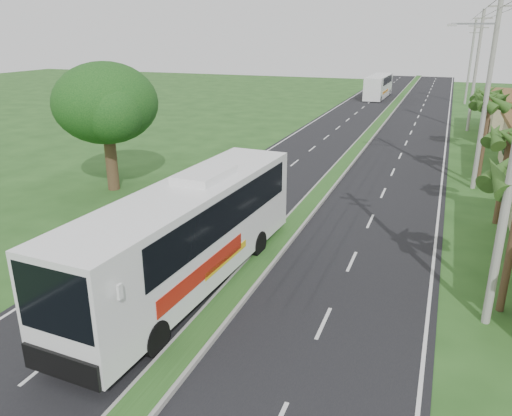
% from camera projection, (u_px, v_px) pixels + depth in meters
% --- Properties ---
extents(ground, '(180.00, 180.00, 0.00)m').
position_uv_depth(ground, '(227.00, 304.00, 17.65)').
color(ground, '#23491A').
rests_on(ground, ground).
extents(road_asphalt, '(14.00, 160.00, 0.02)m').
position_uv_depth(road_asphalt, '(342.00, 167.00, 35.25)').
color(road_asphalt, black).
rests_on(road_asphalt, ground).
extents(median_strip, '(1.20, 160.00, 0.18)m').
position_uv_depth(median_strip, '(342.00, 166.00, 35.22)').
color(median_strip, gray).
rests_on(median_strip, ground).
extents(lane_edge_left, '(0.12, 160.00, 0.01)m').
position_uv_depth(lane_edge_left, '(254.00, 159.00, 37.50)').
color(lane_edge_left, silver).
rests_on(lane_edge_left, ground).
extents(lane_edge_right, '(0.12, 160.00, 0.01)m').
position_uv_depth(lane_edge_right, '(442.00, 177.00, 33.00)').
color(lane_edge_right, silver).
rests_on(lane_edge_right, ground).
extents(palm_verge_b, '(2.40, 2.40, 5.05)m').
position_uv_depth(palm_verge_b, '(510.00, 138.00, 23.59)').
color(palm_verge_b, '#473321').
rests_on(palm_verge_b, ground).
extents(palm_verge_c, '(2.40, 2.40, 5.85)m').
position_uv_depth(palm_verge_c, '(490.00, 102.00, 29.70)').
color(palm_verge_c, '#473321').
rests_on(palm_verge_c, ground).
extents(palm_verge_d, '(2.40, 2.40, 5.25)m').
position_uv_depth(palm_verge_d, '(489.00, 95.00, 37.64)').
color(palm_verge_d, '#473321').
rests_on(palm_verge_d, ground).
extents(shade_tree, '(6.30, 6.00, 7.54)m').
position_uv_depth(shade_tree, '(104.00, 106.00, 28.85)').
color(shade_tree, '#473321').
rests_on(shade_tree, ground).
extents(utility_pole_b, '(3.20, 0.28, 12.00)m').
position_uv_depth(utility_pole_b, '(488.00, 84.00, 28.55)').
color(utility_pole_b, gray).
rests_on(utility_pole_b, ground).
extents(utility_pole_c, '(1.60, 0.28, 11.00)m').
position_uv_depth(utility_pole_c, '(476.00, 70.00, 46.34)').
color(utility_pole_c, gray).
rests_on(utility_pole_c, ground).
extents(utility_pole_d, '(1.60, 0.28, 10.50)m').
position_uv_depth(utility_pole_d, '(470.00, 61.00, 64.03)').
color(utility_pole_d, gray).
rests_on(utility_pole_d, ground).
extents(coach_bus_main, '(3.39, 13.11, 4.20)m').
position_uv_depth(coach_bus_main, '(190.00, 229.00, 18.20)').
color(coach_bus_main, white).
rests_on(coach_bus_main, ground).
extents(coach_bus_far, '(2.59, 10.87, 3.15)m').
position_uv_depth(coach_bus_far, '(379.00, 85.00, 71.17)').
color(coach_bus_far, white).
rests_on(coach_bus_far, ground).
extents(motorcyclist, '(1.74, 0.56, 2.18)m').
position_uv_depth(motorcyclist, '(263.00, 205.00, 25.31)').
color(motorcyclist, black).
rests_on(motorcyclist, ground).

